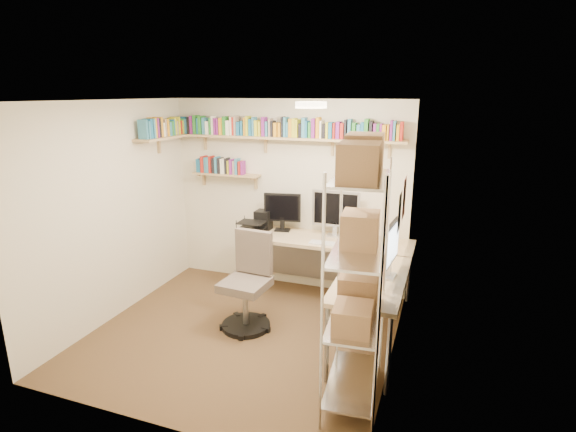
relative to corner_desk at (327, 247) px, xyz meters
The scene contains 6 objects.
ground 1.40m from the corner_desk, 127.44° to the right, with size 3.20×3.20×0.00m, color #47321E.
room_shell 1.37m from the corner_desk, 127.29° to the right, with size 3.24×3.04×2.52m.
wall_shelves 1.71m from the corner_desk, 161.56° to the left, with size 3.12×1.09×0.80m.
corner_desk is the anchor object (origin of this frame).
office_chair 1.06m from the corner_desk, 135.52° to the right, with size 0.57×0.58×1.09m.
wire_rack 1.78m from the corner_desk, 66.71° to the right, with size 0.51×0.92×2.26m.
Camera 1 is at (1.97, -3.99, 2.58)m, focal length 28.00 mm.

